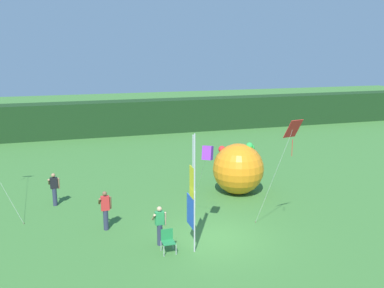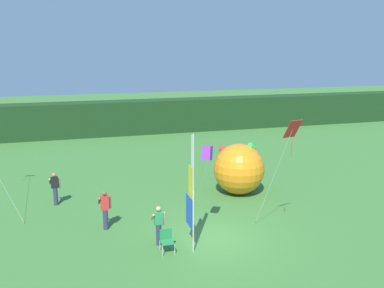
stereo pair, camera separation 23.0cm
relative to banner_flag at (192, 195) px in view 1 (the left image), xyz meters
name	(u,v)px [view 1 (the left image)]	position (x,y,z in m)	size (l,w,h in m)	color
ground_plane	(216,238)	(1.21, 0.57, -2.26)	(120.00, 120.00, 0.00)	#3D7533
distant_treeline	(128,117)	(1.21, 23.84, -0.73)	(80.00, 2.40, 3.06)	#193819
banner_flag	(192,195)	(0.00, 0.00, 0.00)	(0.06, 1.03, 4.71)	#B7B7BC
person_near_banner	(160,225)	(-1.15, 0.69, -1.38)	(0.55, 0.48, 1.64)	#2D334C
person_mid_field	(54,188)	(-5.22, 6.52, -1.35)	(0.55, 0.48, 1.69)	#2D334C
person_far_left	(105,209)	(-3.07, 2.82, -1.31)	(0.55, 0.48, 1.76)	#2D334C
inflatable_balloon	(238,169)	(4.33, 5.50, -0.86)	(2.77, 2.77, 2.83)	orange
folding_chair	(168,239)	(-0.99, 0.02, -1.74)	(0.51, 0.51, 0.89)	#BCBCC1
kite_red_diamond_0	(292,133)	(4.12, -0.13, 2.19)	(1.00, 2.05, 5.02)	brown
kite_purple_box_1	(208,153)	(0.93, 0.91, 1.35)	(0.80, 3.96, 3.95)	brown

